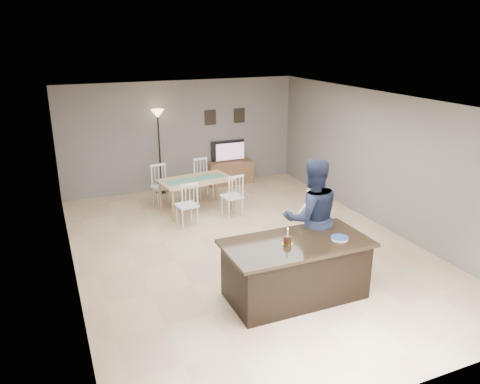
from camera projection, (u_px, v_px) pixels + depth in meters
name	position (u px, v px, depth m)	size (l,w,h in m)	color
floor	(246.00, 248.00, 8.66)	(8.00, 8.00, 0.00)	tan
room_shell	(247.00, 161.00, 8.12)	(8.00, 8.00, 8.00)	slate
kitchen_island	(296.00, 269.00, 6.95)	(2.15, 1.10, 0.90)	black
tv_console	(230.00, 173.00, 12.29)	(1.20, 0.40, 0.60)	brown
television	(229.00, 151.00, 12.17)	(0.91, 0.12, 0.53)	black
tv_screen_glow	(230.00, 152.00, 12.10)	(0.78, 0.78, 0.00)	orange
picture_frames	(225.00, 116.00, 11.99)	(1.10, 0.02, 0.38)	black
doorway	(83.00, 275.00, 5.14)	(0.00, 2.10, 2.65)	black
woman	(311.00, 228.00, 7.67)	(0.54, 0.35, 1.48)	#BDBCC1
man	(312.00, 218.00, 7.48)	(0.95, 0.74, 1.96)	#1A223B
birthday_cake	(287.00, 240.00, 6.73)	(0.16, 0.16, 0.25)	gold
plate_stack	(340.00, 238.00, 6.87)	(0.26, 0.26, 0.04)	white
dining_table	(196.00, 185.00, 10.33)	(1.69, 1.93, 0.95)	#A37C58
floor_lamp	(158.00, 129.00, 11.21)	(0.31, 0.31, 2.06)	black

